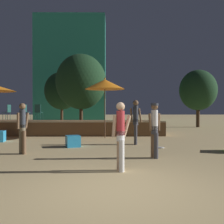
# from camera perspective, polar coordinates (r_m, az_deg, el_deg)

# --- Properties ---
(ground_plane) EXTENTS (120.00, 120.00, 0.00)m
(ground_plane) POSITION_cam_1_polar(r_m,az_deg,el_deg) (4.76, 0.71, -17.42)
(ground_plane) COLOR tan
(wooden_deck) EXTENTS (10.57, 3.07, 0.84)m
(wooden_deck) POSITION_cam_1_polar(r_m,az_deg,el_deg) (15.10, -9.11, -3.48)
(wooden_deck) COLOR brown
(wooden_deck) RESTS_ON ground
(patio_umbrella_0) EXTENTS (2.04, 2.04, 3.07)m
(patio_umbrella_0) POSITION_cam_1_polar(r_m,az_deg,el_deg) (12.84, -1.63, 6.33)
(patio_umbrella_0) COLOR brown
(patio_umbrella_0) RESTS_ON ground
(cube_seat_1) EXTENTS (0.66, 0.66, 0.44)m
(cube_seat_1) POSITION_cam_1_polar(r_m,az_deg,el_deg) (9.91, -8.93, -6.61)
(cube_seat_1) COLOR #2D9EDB
(cube_seat_1) RESTS_ON ground
(person_0) EXTENTS (0.42, 0.27, 1.66)m
(person_0) POSITION_cam_1_polar(r_m,az_deg,el_deg) (7.61, 9.70, -3.52)
(person_0) COLOR #3F3F47
(person_0) RESTS_ON ground
(person_1) EXTENTS (0.49, 0.28, 1.64)m
(person_1) POSITION_cam_1_polar(r_m,az_deg,el_deg) (5.96, 1.96, -5.13)
(person_1) COLOR tan
(person_1) RESTS_ON ground
(person_2) EXTENTS (0.33, 0.41, 1.67)m
(person_2) POSITION_cam_1_polar(r_m,az_deg,el_deg) (8.70, -19.78, -3.18)
(person_2) COLOR #72664C
(person_2) RESTS_ON ground
(person_3) EXTENTS (0.51, 0.31, 1.85)m
(person_3) POSITION_cam_1_polar(r_m,az_deg,el_deg) (10.43, 5.43, -1.77)
(person_3) COLOR brown
(person_3) RESTS_ON ground
(bistro_chair_0) EXTENTS (0.41, 0.41, 0.90)m
(bistro_chair_0) POSITION_cam_1_polar(r_m,az_deg,el_deg) (16.31, -22.71, 0.30)
(bistro_chair_0) COLOR #1E4C47
(bistro_chair_0) RESTS_ON wooden_deck
(bistro_chair_1) EXTENTS (0.44, 0.43, 0.90)m
(bistro_chair_1) POSITION_cam_1_polar(r_m,az_deg,el_deg) (15.71, -19.10, 0.31)
(bistro_chair_1) COLOR #1E4C47
(bistro_chair_1) RESTS_ON wooden_deck
(bistro_chair_2) EXTENTS (0.41, 0.42, 0.90)m
(bistro_chair_2) POSITION_cam_1_polar(r_m,az_deg,el_deg) (14.67, -16.49, 0.29)
(bistro_chair_2) COLOR #1E4C47
(bistro_chair_2) RESTS_ON wooden_deck
(bistro_chair_3) EXTENTS (0.48, 0.48, 0.90)m
(bistro_chair_3) POSITION_cam_1_polar(r_m,az_deg,el_deg) (14.77, 2.10, 0.32)
(bistro_chair_3) COLOR #2D3338
(bistro_chair_3) RESTS_ON wooden_deck
(frisbee_disc) EXTENTS (0.25, 0.25, 0.03)m
(frisbee_disc) POSITION_cam_1_polar(r_m,az_deg,el_deg) (9.71, 11.15, -7.97)
(frisbee_disc) COLOR white
(frisbee_disc) RESTS_ON ground
(background_tree_0) EXTENTS (3.96, 3.96, 5.81)m
(background_tree_0) POSITION_cam_1_polar(r_m,az_deg,el_deg) (20.00, -7.09, 6.86)
(background_tree_0) COLOR #3D2B1C
(background_tree_0) RESTS_ON ground
(background_tree_1) EXTENTS (3.58, 3.58, 5.35)m
(background_tree_1) POSITION_cam_1_polar(r_m,az_deg,el_deg) (26.76, -11.41, 4.76)
(background_tree_1) COLOR #3D2B1C
(background_tree_1) RESTS_ON ground
(background_tree_2) EXTENTS (2.99, 2.99, 4.65)m
(background_tree_2) POSITION_cam_1_polar(r_m,az_deg,el_deg) (21.47, 19.06, 4.73)
(background_tree_2) COLOR #3D2B1C
(background_tree_2) RESTS_ON ground
(distant_building) EXTENTS (8.71, 4.52, 13.08)m
(distant_building) POSITION_cam_1_polar(r_m,az_deg,el_deg) (33.09, -9.21, 9.50)
(distant_building) COLOR teal
(distant_building) RESTS_ON ground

